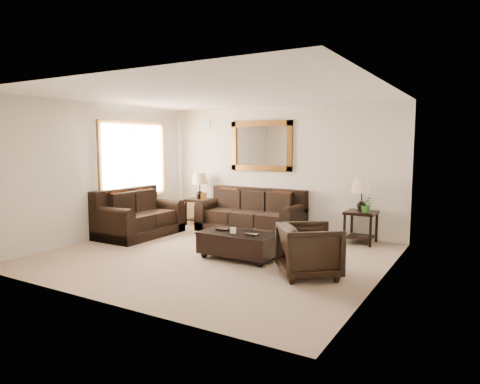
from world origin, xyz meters
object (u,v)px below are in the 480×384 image
Objects in this scene: end_table_left at (200,191)px; end_table_right at (362,201)px; armchair at (309,248)px; loveseat at (137,218)px; sofa at (252,216)px; coffee_table at (239,242)px.

end_table_right reaches higher than end_table_left.
armchair is (-0.09, -2.45, -0.40)m from end_table_right.
end_table_right is 2.49m from armchair.
end_table_right is (4.19, 1.65, 0.46)m from loveseat.
end_table_right is at bearing -39.02° from armchair.
armchair is at bearing -92.16° from end_table_right.
sofa is at bearing -5.03° from end_table_left.
loveseat reaches higher than coffee_table.
armchair is at bearing -101.03° from loveseat.
armchair is (3.69, -2.46, -0.38)m from end_table_left.
sofa is at bearing -50.70° from loveseat.
sofa is 2.42m from loveseat.
end_table_left is at bearing 179.92° from end_table_right.
coffee_table is 1.41m from armchair.
sofa is at bearing -176.96° from end_table_right.
loveseat is at bearing -140.70° from sofa.
end_table_right is (2.32, 0.12, 0.48)m from sofa.
end_table_right reaches higher than coffee_table.
coffee_table is at bearing -99.94° from loveseat.
loveseat is at bearing -103.77° from end_table_left.
armchair is (2.23, -2.33, 0.08)m from sofa.
loveseat reaches higher than armchair.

